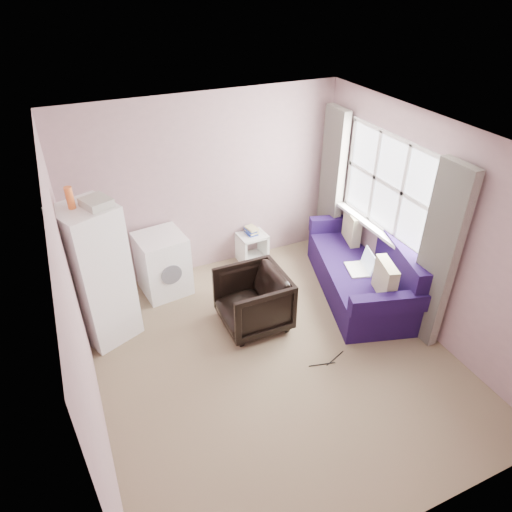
{
  "coord_description": "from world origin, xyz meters",
  "views": [
    {
      "loc": [
        -1.72,
        -3.36,
        3.81
      ],
      "look_at": [
        0.05,
        0.6,
        1.0
      ],
      "focal_mm": 32.0,
      "sensor_mm": 36.0,
      "label": 1
    }
  ],
  "objects_px": {
    "washing_machine": "(163,263)",
    "armchair": "(253,298)",
    "side_table": "(251,244)",
    "fridge": "(98,274)",
    "sofa": "(365,271)"
  },
  "relations": [
    {
      "from": "washing_machine",
      "to": "armchair",
      "type": "bearing_deg",
      "value": -61.66
    },
    {
      "from": "washing_machine",
      "to": "side_table",
      "type": "distance_m",
      "value": 1.41
    },
    {
      "from": "fridge",
      "to": "sofa",
      "type": "xyz_separation_m",
      "value": [
        3.28,
        -0.57,
        -0.53
      ]
    },
    {
      "from": "armchair",
      "to": "sofa",
      "type": "relative_size",
      "value": 0.36
    },
    {
      "from": "sofa",
      "to": "armchair",
      "type": "bearing_deg",
      "value": -163.66
    },
    {
      "from": "fridge",
      "to": "sofa",
      "type": "relative_size",
      "value": 0.87
    },
    {
      "from": "armchair",
      "to": "sofa",
      "type": "bearing_deg",
      "value": 89.97
    },
    {
      "from": "armchair",
      "to": "washing_machine",
      "type": "bearing_deg",
      "value": -144.46
    },
    {
      "from": "fridge",
      "to": "armchair",
      "type": "bearing_deg",
      "value": -42.06
    },
    {
      "from": "armchair",
      "to": "washing_machine",
      "type": "height_order",
      "value": "washing_machine"
    },
    {
      "from": "fridge",
      "to": "side_table",
      "type": "bearing_deg",
      "value": -3.6
    },
    {
      "from": "fridge",
      "to": "sofa",
      "type": "distance_m",
      "value": 3.37
    },
    {
      "from": "side_table",
      "to": "armchair",
      "type": "bearing_deg",
      "value": -112.75
    },
    {
      "from": "washing_machine",
      "to": "sofa",
      "type": "distance_m",
      "value": 2.7
    },
    {
      "from": "armchair",
      "to": "side_table",
      "type": "distance_m",
      "value": 1.48
    }
  ]
}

